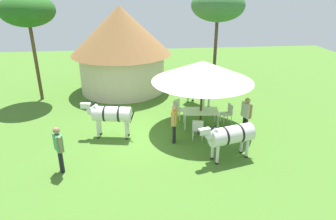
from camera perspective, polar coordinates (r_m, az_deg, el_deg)
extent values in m
plane|color=#487528|center=(12.91, -3.48, -4.60)|extent=(36.00, 36.00, 0.00)
cylinder|color=beige|center=(18.16, -8.49, 7.08)|extent=(4.85, 4.85, 2.17)
cone|color=olive|center=(17.67, -8.96, 14.63)|extent=(5.68, 5.68, 2.65)
cylinder|color=#49311C|center=(13.28, 6.26, 1.12)|extent=(0.10, 0.10, 2.11)
cone|color=beige|center=(12.81, 6.55, 7.30)|extent=(4.31, 4.31, 0.86)
cube|color=white|center=(13.41, 6.20, -0.20)|extent=(1.62, 1.06, 0.04)
cylinder|color=silver|center=(13.85, 3.02, -0.99)|extent=(0.06, 0.06, 0.70)
cylinder|color=silver|center=(14.02, 8.84, -0.94)|extent=(0.06, 0.06, 0.70)
cylinder|color=silver|center=(13.13, 3.25, -2.40)|extent=(0.06, 0.06, 0.70)
cylinder|color=silver|center=(13.31, 9.39, -2.32)|extent=(0.06, 0.06, 0.70)
cube|color=white|center=(12.41, 5.67, -3.52)|extent=(0.54, 0.53, 0.04)
cube|color=white|center=(12.14, 5.63, -2.96)|extent=(0.43, 0.17, 0.45)
cylinder|color=white|center=(12.69, 4.85, -4.01)|extent=(0.04, 0.04, 0.45)
cylinder|color=white|center=(12.66, 6.57, -4.14)|extent=(0.04, 0.04, 0.45)
cylinder|color=white|center=(12.37, 4.68, -4.75)|extent=(0.04, 0.04, 0.45)
cylinder|color=white|center=(12.34, 6.43, -4.89)|extent=(0.04, 0.04, 0.45)
cube|color=silver|center=(13.97, 10.87, -0.74)|extent=(0.48, 0.50, 0.04)
cube|color=silver|center=(13.96, 11.65, 0.19)|extent=(0.10, 0.44, 0.45)
cylinder|color=silver|center=(13.83, 10.45, -1.97)|extent=(0.04, 0.04, 0.45)
cylinder|color=silver|center=(14.14, 9.82, -1.35)|extent=(0.04, 0.04, 0.45)
cylinder|color=silver|center=(13.97, 11.79, -1.81)|extent=(0.04, 0.04, 0.45)
cylinder|color=silver|center=(14.28, 11.15, -1.20)|extent=(0.04, 0.04, 0.45)
cube|color=white|center=(14.19, 2.14, 0.06)|extent=(0.61, 0.61, 0.04)
cube|color=white|center=(14.22, 1.56, 1.10)|extent=(0.35, 0.33, 0.45)
cylinder|color=white|center=(14.31, 3.17, -0.73)|extent=(0.04, 0.04, 0.45)
cylinder|color=white|center=(14.04, 2.21, -1.20)|extent=(0.04, 0.04, 0.45)
cylinder|color=white|center=(14.52, 2.06, -0.36)|extent=(0.04, 0.04, 0.45)
cylinder|color=white|center=(14.25, 1.09, -0.81)|extent=(0.04, 0.04, 0.45)
cylinder|color=black|center=(12.04, 1.12, -4.54)|extent=(0.12, 0.12, 0.80)
cylinder|color=black|center=(12.17, 1.21, -4.24)|extent=(0.12, 0.12, 0.80)
cube|color=gold|center=(11.81, 1.19, -1.44)|extent=(0.31, 0.47, 0.57)
cylinder|color=tan|center=(11.58, 1.01, -1.85)|extent=(0.08, 0.08, 0.53)
cylinder|color=tan|center=(12.03, 1.36, -0.89)|extent=(0.08, 0.08, 0.53)
sphere|color=tan|center=(11.65, 1.21, 0.41)|extent=(0.22, 0.22, 0.22)
cylinder|color=black|center=(13.11, 14.06, -2.81)|extent=(0.12, 0.12, 0.83)
cylinder|color=black|center=(13.01, 14.46, -3.06)|extent=(0.12, 0.12, 0.83)
cube|color=silver|center=(12.78, 14.56, -0.07)|extent=(0.34, 0.49, 0.59)
cylinder|color=#A07847|center=(12.95, 13.86, 0.40)|extent=(0.09, 0.09, 0.55)
cylinder|color=#A07847|center=(12.60, 15.29, -0.40)|extent=(0.09, 0.09, 0.55)
sphere|color=#A07847|center=(12.62, 14.75, 1.71)|extent=(0.22, 0.22, 0.22)
cylinder|color=black|center=(10.98, -19.58, -8.82)|extent=(0.12, 0.12, 0.83)
cylinder|color=black|center=(10.86, -19.35, -9.17)|extent=(0.12, 0.12, 0.83)
cube|color=#44965D|center=(10.58, -19.96, -5.71)|extent=(0.40, 0.49, 0.59)
cylinder|color=#9F6F54|center=(10.79, -20.36, -5.08)|extent=(0.09, 0.09, 0.55)
cylinder|color=#9F6F54|center=(10.35, -19.58, -6.20)|extent=(0.09, 0.09, 0.55)
sphere|color=#9F6F54|center=(10.39, -20.27, -3.64)|extent=(0.22, 0.22, 0.22)
cylinder|color=silver|center=(12.48, -10.50, -0.74)|extent=(1.64, 0.88, 0.61)
cylinder|color=black|center=(12.41, -9.11, -0.78)|extent=(0.19, 0.63, 0.63)
cylinder|color=black|center=(12.56, -11.74, -0.70)|extent=(0.19, 0.63, 0.63)
cylinder|color=silver|center=(12.63, -13.97, 0.12)|extent=(0.57, 0.37, 0.48)
cube|color=silver|center=(12.66, -15.24, 0.82)|extent=(0.43, 0.25, 0.20)
cube|color=black|center=(12.73, -16.00, 0.72)|extent=(0.14, 0.14, 0.12)
cube|color=black|center=(12.56, -14.06, 0.96)|extent=(0.37, 0.10, 0.28)
cylinder|color=silver|center=(12.75, -13.05, -3.54)|extent=(0.11, 0.11, 0.80)
cylinder|color=black|center=(12.92, -12.91, -5.01)|extent=(0.13, 0.13, 0.06)
cylinder|color=silver|center=(13.04, -12.64, -2.89)|extent=(0.11, 0.11, 0.80)
cylinder|color=black|center=(13.20, -12.51, -4.33)|extent=(0.13, 0.13, 0.06)
cylinder|color=silver|center=(12.47, -7.85, -3.77)|extent=(0.11, 0.11, 0.80)
cylinder|color=black|center=(12.64, -7.76, -5.27)|extent=(0.13, 0.13, 0.06)
cylinder|color=silver|center=(12.76, -7.55, -3.10)|extent=(0.11, 0.11, 0.80)
cylinder|color=black|center=(12.93, -7.47, -4.57)|extent=(0.13, 0.13, 0.06)
cylinder|color=black|center=(12.35, -6.75, -1.28)|extent=(0.24, 0.09, 0.53)
cylinder|color=silver|center=(11.02, 11.80, -4.58)|extent=(1.73, 1.04, 0.65)
cylinder|color=black|center=(11.18, 13.21, -4.28)|extent=(0.25, 0.66, 0.66)
cylinder|color=black|center=(10.87, 10.51, -4.86)|extent=(0.25, 0.66, 0.66)
cylinder|color=silver|center=(10.55, 8.16, -4.50)|extent=(0.59, 0.42, 0.50)
cube|color=silver|center=(10.36, 6.85, -3.98)|extent=(0.43, 0.28, 0.20)
cube|color=black|center=(10.29, 5.95, -4.30)|extent=(0.15, 0.15, 0.12)
cube|color=black|center=(10.46, 8.23, -3.52)|extent=(0.36, 0.13, 0.28)
cylinder|color=silver|center=(10.88, 9.29, -8.35)|extent=(0.11, 0.11, 0.71)
cylinder|color=black|center=(11.05, 9.19, -9.80)|extent=(0.13, 0.13, 0.06)
cylinder|color=silver|center=(11.14, 8.38, -7.49)|extent=(0.11, 0.11, 0.71)
cylinder|color=black|center=(11.31, 8.29, -8.91)|extent=(0.13, 0.13, 0.06)
cylinder|color=silver|center=(11.49, 14.64, -7.04)|extent=(0.11, 0.11, 0.71)
cylinder|color=black|center=(11.65, 14.49, -8.43)|extent=(0.13, 0.13, 0.06)
cylinder|color=silver|center=(11.74, 13.66, -6.26)|extent=(0.11, 0.11, 0.71)
cylinder|color=black|center=(11.90, 13.51, -7.64)|extent=(0.13, 0.13, 0.06)
cylinder|color=black|center=(11.52, 15.38, -4.25)|extent=(0.24, 0.11, 0.53)
cylinder|color=silver|center=(15.72, 5.79, 4.65)|extent=(1.44, 1.65, 0.70)
cylinder|color=black|center=(15.92, 5.00, 4.91)|extent=(0.64, 0.47, 0.72)
cylinder|color=black|center=(15.54, 6.52, 4.41)|extent=(0.64, 0.47, 0.72)
cylinder|color=silver|center=(15.18, 7.88, 4.60)|extent=(0.57, 0.63, 0.52)
cube|color=silver|center=(14.95, 8.72, 4.92)|extent=(0.37, 0.43, 0.20)
cube|color=black|center=(14.85, 9.23, 4.64)|extent=(0.17, 0.17, 0.12)
cube|color=black|center=(15.12, 7.92, 5.32)|extent=(0.24, 0.32, 0.28)
cylinder|color=silver|center=(15.71, 7.70, 1.97)|extent=(0.11, 0.11, 0.80)
cylinder|color=black|center=(15.84, 7.63, 0.72)|extent=(0.13, 0.13, 0.06)
cylinder|color=silver|center=(15.44, 6.74, 1.65)|extent=(0.11, 0.11, 0.80)
cylinder|color=black|center=(15.57, 6.68, 0.37)|extent=(0.13, 0.13, 0.06)
cylinder|color=silver|center=(16.44, 4.72, 3.07)|extent=(0.11, 0.11, 0.80)
cylinder|color=black|center=(16.57, 4.68, 1.86)|extent=(0.13, 0.13, 0.06)
cylinder|color=silver|center=(16.18, 3.75, 2.77)|extent=(0.11, 0.11, 0.80)
cylinder|color=black|center=(16.31, 3.72, 1.55)|extent=(0.13, 0.13, 0.06)
cylinder|color=black|center=(16.29, 3.72, 5.00)|extent=(0.17, 0.22, 0.53)
cylinder|color=#513A31|center=(20.83, 8.89, 11.22)|extent=(0.21, 0.21, 3.69)
ellipsoid|color=#3B723A|center=(20.47, 9.38, 18.86)|extent=(3.41, 3.41, 2.04)
cylinder|color=brown|center=(17.62, -23.49, 7.93)|extent=(0.18, 0.18, 3.94)
ellipsoid|color=#255F1D|center=(17.21, -24.95, 16.64)|extent=(2.70, 2.70, 1.62)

